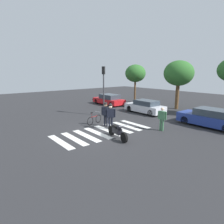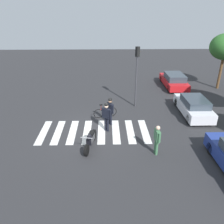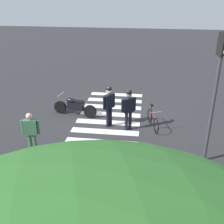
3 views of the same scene
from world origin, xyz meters
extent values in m
plane|color=#2B2B2D|center=(0.00, 0.00, 0.00)|extent=(60.00, 60.00, 0.00)
cylinder|color=black|center=(2.47, -0.28, 0.31)|extent=(0.64, 0.26, 0.63)
cylinder|color=black|center=(0.91, 0.03, 0.31)|extent=(0.64, 0.26, 0.63)
cube|color=black|center=(1.64, -0.12, 0.49)|extent=(0.84, 0.43, 0.36)
ellipsoid|color=black|center=(1.86, -0.16, 0.76)|extent=(0.52, 0.33, 0.24)
cube|color=black|center=(1.44, -0.08, 0.73)|extent=(0.48, 0.32, 0.12)
cylinder|color=#A5A5AD|center=(2.39, -0.27, 1.01)|extent=(0.16, 0.62, 0.04)
torus|color=black|center=(-2.19, 1.17, 0.34)|extent=(0.22, 0.66, 0.67)
torus|color=black|center=(-1.92, 0.20, 0.34)|extent=(0.22, 0.66, 0.67)
cylinder|color=maroon|center=(-2.06, 0.68, 0.62)|extent=(0.25, 0.76, 0.04)
cylinder|color=maroon|center=(-1.98, 0.40, 0.79)|extent=(0.04, 0.04, 0.34)
cube|color=black|center=(-1.98, 0.40, 0.97)|extent=(0.15, 0.22, 0.06)
cylinder|color=#99999E|center=(-2.17, 1.07, 0.94)|extent=(0.45, 0.15, 0.03)
cylinder|color=black|center=(-0.06, 0.84, 0.44)|extent=(0.14, 0.14, 0.89)
cylinder|color=black|center=(-0.17, 0.70, 0.44)|extent=(0.14, 0.14, 0.89)
cube|color=black|center=(-0.11, 0.77, 1.20)|extent=(0.47, 0.53, 0.63)
sphere|color=beige|center=(-0.11, 0.77, 1.67)|extent=(0.24, 0.24, 0.24)
cylinder|color=black|center=(0.07, 1.02, 1.20)|extent=(0.09, 0.09, 0.60)
cylinder|color=black|center=(-0.30, 0.53, 1.20)|extent=(0.09, 0.09, 0.60)
sphere|color=black|center=(-0.11, 0.77, 1.78)|extent=(0.25, 0.25, 0.25)
cylinder|color=black|center=(-1.06, 0.96, 0.43)|extent=(0.14, 0.14, 0.87)
cylinder|color=black|center=(-0.91, 1.06, 0.43)|extent=(0.14, 0.14, 0.87)
cube|color=black|center=(-0.99, 1.01, 1.18)|extent=(0.53, 0.44, 0.61)
sphere|color=#8C664C|center=(-0.99, 1.01, 1.64)|extent=(0.24, 0.24, 0.24)
cylinder|color=black|center=(-1.24, 0.85, 1.18)|extent=(0.09, 0.09, 0.58)
cylinder|color=black|center=(-0.73, 1.17, 1.18)|extent=(0.09, 0.09, 0.58)
sphere|color=black|center=(-0.99, 1.01, 1.75)|extent=(0.25, 0.25, 0.25)
cylinder|color=#3F724C|center=(2.32, 3.35, 0.41)|extent=(0.14, 0.14, 0.82)
cylinder|color=#3F724C|center=(2.50, 3.37, 0.41)|extent=(0.14, 0.14, 0.82)
cube|color=#3F724C|center=(2.41, 3.36, 1.12)|extent=(0.50, 0.26, 0.58)
sphere|color=beige|center=(2.41, 3.36, 1.56)|extent=(0.22, 0.22, 0.22)
cylinder|color=#3F724C|center=(2.12, 3.32, 1.12)|extent=(0.09, 0.09, 0.55)
cylinder|color=#3F724C|center=(2.70, 3.40, 1.12)|extent=(0.09, 0.09, 0.55)
cube|color=silver|center=(0.00, -3.15, 0.00)|extent=(2.97, 0.45, 0.01)
cube|color=silver|center=(0.00, -2.25, 0.00)|extent=(2.97, 0.45, 0.01)
cube|color=silver|center=(0.00, -1.35, 0.00)|extent=(2.97, 0.45, 0.01)
cube|color=silver|center=(0.00, -0.45, 0.00)|extent=(2.97, 0.45, 0.01)
cube|color=silver|center=(0.00, 0.45, 0.00)|extent=(2.97, 0.45, 0.01)
cube|color=silver|center=(0.00, 1.35, 0.00)|extent=(2.97, 0.45, 0.01)
cube|color=silver|center=(0.00, 2.25, 0.00)|extent=(2.97, 0.45, 0.01)
cube|color=silver|center=(0.00, 3.15, 0.00)|extent=(2.97, 0.45, 0.01)
cylinder|color=black|center=(-10.18, 6.52, 0.31)|extent=(0.62, 0.22, 0.61)
cylinder|color=black|center=(-10.18, 8.13, 0.31)|extent=(0.62, 0.22, 0.61)
cylinder|color=black|center=(-7.14, 6.50, 0.31)|extent=(0.62, 0.22, 0.61)
cylinder|color=black|center=(-7.13, 8.11, 0.31)|extent=(0.62, 0.22, 0.61)
cube|color=red|center=(-8.66, 7.31, 0.46)|extent=(4.49, 1.85, 0.59)
cube|color=#333D47|center=(-8.43, 7.31, 1.03)|extent=(2.43, 1.62, 0.55)
cube|color=#F2EDCC|center=(-10.86, 6.74, 0.55)|extent=(0.08, 0.20, 0.12)
cube|color=#F2EDCC|center=(-10.85, 7.91, 0.55)|extent=(0.08, 0.20, 0.12)
cylinder|color=black|center=(-3.78, 6.26, 0.32)|extent=(0.64, 0.22, 0.64)
cylinder|color=black|center=(-3.78, 7.73, 0.32)|extent=(0.64, 0.22, 0.64)
cylinder|color=black|center=(-0.96, 6.25, 0.32)|extent=(0.64, 0.22, 0.64)
cylinder|color=black|center=(-0.95, 7.71, 0.32)|extent=(0.64, 0.22, 0.64)
cube|color=silver|center=(-2.37, 6.99, 0.51)|extent=(4.16, 1.71, 0.66)
cube|color=#333D47|center=(-2.16, 6.99, 1.08)|extent=(2.25, 1.50, 0.48)
cube|color=#F2EDCC|center=(-4.41, 6.46, 0.61)|extent=(0.08, 0.20, 0.12)
cube|color=#F2EDCC|center=(-4.40, 7.54, 0.61)|extent=(0.08, 0.20, 0.12)
cylinder|color=black|center=(2.50, 6.26, 0.32)|extent=(0.65, 0.22, 0.65)
cylinder|color=black|center=(2.51, 7.86, 0.32)|extent=(0.65, 0.22, 0.65)
cube|color=navy|center=(4.06, 7.05, 0.53)|extent=(4.59, 1.85, 0.71)
cube|color=#333D47|center=(4.29, 7.05, 1.13)|extent=(2.48, 1.62, 0.50)
cube|color=#F2EDCC|center=(1.81, 6.48, 0.64)|extent=(0.08, 0.20, 0.12)
cube|color=#F2EDCC|center=(1.81, 7.65, 0.64)|extent=(0.08, 0.20, 0.12)
cylinder|color=#38383D|center=(-3.91, 3.02, 1.93)|extent=(0.12, 0.12, 3.85)
cube|color=black|center=(-3.91, 3.02, 4.20)|extent=(0.33, 0.33, 0.70)
sphere|color=red|center=(-3.98, 3.12, 4.43)|extent=(0.16, 0.16, 0.16)
sphere|color=orange|center=(-3.98, 3.12, 4.20)|extent=(0.16, 0.16, 0.16)
sphere|color=green|center=(-3.98, 3.12, 3.97)|extent=(0.16, 0.16, 0.16)
cylinder|color=brown|center=(-8.02, 11.39, 1.42)|extent=(0.25, 0.25, 2.84)
ellipsoid|color=#2D6628|center=(-8.02, 11.39, 3.86)|extent=(2.72, 2.72, 2.31)
cylinder|color=brown|center=(-1.55, 11.39, 1.37)|extent=(0.39, 0.39, 2.74)
ellipsoid|color=#2D6628|center=(-1.55, 11.39, 3.93)|extent=(3.18, 3.18, 2.70)
camera|label=1|loc=(10.39, -7.66, 4.12)|focal=31.05mm
camera|label=2|loc=(12.32, 0.79, 7.10)|focal=36.30mm
camera|label=3|loc=(-1.68, 11.83, 5.84)|focal=44.56mm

